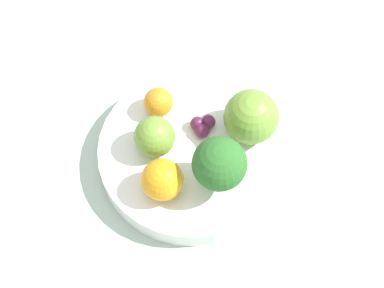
# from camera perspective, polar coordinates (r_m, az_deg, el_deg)

# --- Properties ---
(ground_plane) EXTENTS (6.00, 6.00, 0.00)m
(ground_plane) POSITION_cam_1_polar(r_m,az_deg,el_deg) (0.79, -0.00, -2.06)
(ground_plane) COLOR gray
(table_surface) EXTENTS (1.20, 1.20, 0.02)m
(table_surface) POSITION_cam_1_polar(r_m,az_deg,el_deg) (0.78, -0.00, -1.73)
(table_surface) COLOR #B2C6B2
(table_surface) RESTS_ON ground_plane
(bowl) EXTENTS (0.22, 0.22, 0.03)m
(bowl) POSITION_cam_1_polar(r_m,az_deg,el_deg) (0.76, -0.00, -0.89)
(bowl) COLOR white
(bowl) RESTS_ON table_surface
(broccoli) EXTENTS (0.06, 0.06, 0.08)m
(broccoli) POSITION_cam_1_polar(r_m,az_deg,el_deg) (0.68, 2.46, -1.83)
(broccoli) COLOR #99C17A
(broccoli) RESTS_ON bowl
(apple_red) EXTENTS (0.06, 0.06, 0.06)m
(apple_red) POSITION_cam_1_polar(r_m,az_deg,el_deg) (0.73, 5.27, 2.42)
(apple_red) COLOR olive
(apple_red) RESTS_ON bowl
(apple_green) EXTENTS (0.05, 0.05, 0.05)m
(apple_green) POSITION_cam_1_polar(r_m,az_deg,el_deg) (0.72, -3.34, 0.65)
(apple_green) COLOR olive
(apple_green) RESTS_ON bowl
(orange_front) EXTENTS (0.04, 0.04, 0.04)m
(orange_front) POSITION_cam_1_polar(r_m,az_deg,el_deg) (0.75, -3.00, 3.75)
(orange_front) COLOR orange
(orange_front) RESTS_ON bowl
(orange_back) EXTENTS (0.05, 0.05, 0.05)m
(orange_back) POSITION_cam_1_polar(r_m,az_deg,el_deg) (0.70, -2.60, -3.24)
(orange_back) COLOR orange
(orange_back) RESTS_ON bowl
(grape_cluster) EXTENTS (0.03, 0.03, 0.02)m
(grape_cluster) POSITION_cam_1_polar(r_m,az_deg,el_deg) (0.75, 0.99, 1.65)
(grape_cluster) COLOR #5B1E42
(grape_cluster) RESTS_ON bowl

